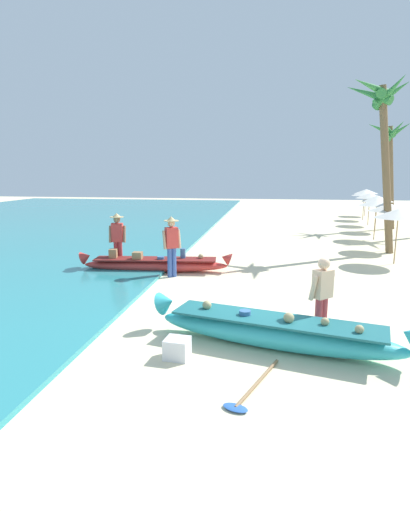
% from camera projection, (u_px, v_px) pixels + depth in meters
% --- Properties ---
extents(ground_plane, '(80.00, 80.00, 0.00)m').
position_uv_depth(ground_plane, '(265.00, 319.00, 8.95)').
color(ground_plane, beige).
extents(boat_cyan_foreground, '(4.81, 1.84, 0.84)m').
position_uv_depth(boat_cyan_foreground, '(275.00, 331.00, 7.47)').
color(boat_cyan_foreground, '#33B2BC').
rests_on(boat_cyan_foreground, ground).
extents(boat_red_midground, '(4.91, 1.18, 0.74)m').
position_uv_depth(boat_red_midground, '(155.00, 264.00, 13.17)').
color(boat_red_midground, red).
rests_on(boat_red_midground, ground).
extents(person_vendor_hatted, '(0.57, 0.47, 1.85)m').
position_uv_depth(person_vendor_hatted, '(172.00, 242.00, 12.34)').
color(person_vendor_hatted, '#3D5BA8').
rests_on(person_vendor_hatted, ground).
extents(person_tourist_customer, '(0.53, 0.51, 1.59)m').
position_uv_depth(person_tourist_customer, '(322.00, 294.00, 7.71)').
color(person_tourist_customer, '#B2383D').
rests_on(person_tourist_customer, ground).
extents(person_vendor_assistant, '(0.57, 0.44, 1.83)m').
position_uv_depth(person_vendor_assistant, '(118.00, 237.00, 13.44)').
color(person_vendor_assistant, '#B2383D').
rests_on(person_vendor_assistant, ground).
extents(parasol_row_0, '(1.60, 1.60, 1.91)m').
position_uv_depth(parasol_row_0, '(398.00, 213.00, 13.99)').
color(parasol_row_0, '#8E6B47').
rests_on(parasol_row_0, ground).
extents(parasol_row_1, '(1.60, 1.60, 1.91)m').
position_uv_depth(parasol_row_1, '(389.00, 207.00, 16.38)').
color(parasol_row_1, '#8E6B47').
rests_on(parasol_row_1, ground).
extents(parasol_row_2, '(1.60, 1.60, 1.91)m').
position_uv_depth(parasol_row_2, '(377.00, 202.00, 19.07)').
color(parasol_row_2, '#8E6B47').
rests_on(parasol_row_2, ground).
extents(parasol_row_3, '(1.60, 1.60, 1.91)m').
position_uv_depth(parasol_row_3, '(377.00, 199.00, 21.69)').
color(parasol_row_3, '#8E6B47').
rests_on(parasol_row_3, ground).
extents(parasol_row_4, '(1.60, 1.60, 1.91)m').
position_uv_depth(parasol_row_4, '(370.00, 196.00, 24.29)').
color(parasol_row_4, '#8E6B47').
rests_on(parasol_row_4, ground).
extents(parasol_row_5, '(1.60, 1.60, 1.91)m').
position_uv_depth(parasol_row_5, '(365.00, 193.00, 26.93)').
color(parasol_row_5, '#8E6B47').
rests_on(parasol_row_5, ground).
extents(parasol_row_6, '(1.60, 1.60, 1.91)m').
position_uv_depth(parasol_row_6, '(366.00, 191.00, 29.44)').
color(parasol_row_6, '#8E6B47').
rests_on(parasol_row_6, ground).
extents(palm_tree_leaning_seaward, '(2.37, 2.62, 6.57)m').
position_uv_depth(palm_tree_leaning_seaward, '(382.00, 116.00, 15.33)').
color(palm_tree_leaning_seaward, brown).
rests_on(palm_tree_leaning_seaward, ground).
extents(palm_tree_mid_cluster, '(2.32, 2.36, 5.83)m').
position_uv_depth(palm_tree_mid_cluster, '(389.00, 143.00, 22.19)').
color(palm_tree_mid_cluster, brown).
rests_on(palm_tree_mid_cluster, ground).
extents(cooler_box, '(0.44, 0.42, 0.35)m').
position_uv_depth(cooler_box, '(177.00, 348.00, 7.06)').
color(cooler_box, silver).
rests_on(cooler_box, ground).
extents(paddle, '(0.80, 1.68, 0.05)m').
position_uv_depth(paddle, '(251.00, 390.00, 5.99)').
color(paddle, '#8E6B47').
rests_on(paddle, ground).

